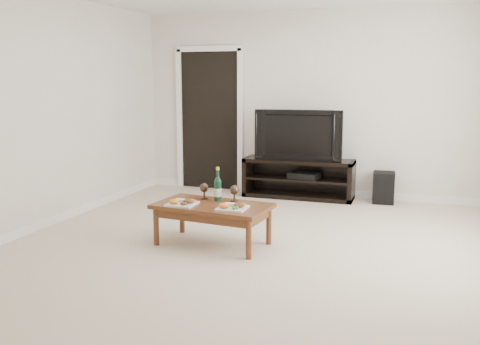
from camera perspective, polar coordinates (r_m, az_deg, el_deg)
name	(u,v)px	position (r m, az deg, el deg)	size (l,w,h in m)	color
floor	(255,252)	(5.24, 1.58, -8.44)	(5.50, 5.50, 0.00)	beige
back_wall	(312,104)	(7.67, 7.74, 7.24)	(5.00, 0.04, 2.60)	silver
doorway	(210,121)	(8.09, -3.24, 5.50)	(0.90, 0.02, 2.05)	black
media_console	(298,178)	(7.55, 6.25, -0.62)	(1.53, 0.45, 0.55)	black
television	(299,134)	(7.46, 6.34, 4.07)	(1.20, 0.16, 0.69)	black
av_receiver	(304,175)	(7.51, 6.86, -0.30)	(0.40, 0.30, 0.08)	black
subwoofer	(384,188)	(7.44, 15.07, -1.56)	(0.28, 0.28, 0.42)	black
coffee_table	(213,224)	(5.40, -2.94, -5.55)	(1.14, 0.62, 0.42)	brown
plate_left	(182,201)	(5.34, -6.20, -3.08)	(0.27, 0.27, 0.07)	white
plate_right	(232,206)	(5.14, -0.81, -3.54)	(0.27, 0.27, 0.07)	white
wine_bottle	(218,184)	(5.46, -2.39, -1.23)	(0.07, 0.07, 0.35)	#0E351F
goblet_left	(204,191)	(5.56, -3.84, -1.98)	(0.09, 0.09, 0.17)	#3B2C20
goblet_right	(234,193)	(5.44, -0.61, -2.24)	(0.09, 0.09, 0.17)	#3B2C20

